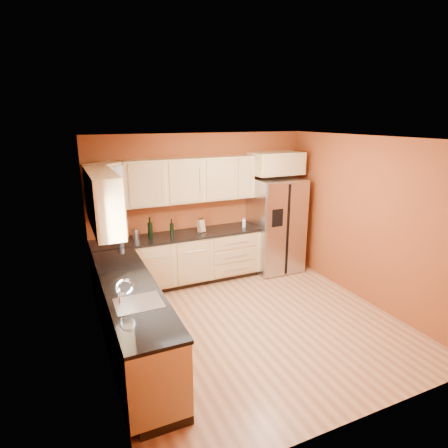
{
  "coord_description": "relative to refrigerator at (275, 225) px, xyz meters",
  "views": [
    {
      "loc": [
        -2.34,
        -4.2,
        2.85
      ],
      "look_at": [
        -0.05,
        0.9,
        1.26
      ],
      "focal_mm": 30.0,
      "sensor_mm": 36.0,
      "label": 1
    }
  ],
  "objects": [
    {
      "name": "knife_block",
      "position": [
        -1.48,
        0.07,
        0.14
      ],
      "size": [
        0.13,
        0.13,
        0.21
      ],
      "primitive_type": "cube",
      "rotation": [
        0.0,
        0.0,
        0.35
      ],
      "color": "#A77A51",
      "rests_on": "countertop_back"
    },
    {
      "name": "canister_left",
      "position": [
        -2.87,
        0.11,
        0.13
      ],
      "size": [
        0.14,
        0.14,
        0.2
      ],
      "primitive_type": "cylinder",
      "rotation": [
        0.0,
        0.0,
        -0.19
      ],
      "color": "#BBBBC0",
      "rests_on": "countertop_back"
    },
    {
      "name": "wall_back",
      "position": [
        -1.35,
        0.38,
        0.41
      ],
      "size": [
        4.0,
        0.04,
        2.6
      ],
      "primitive_type": "cube",
      "color": "brown",
      "rests_on": "floor"
    },
    {
      "name": "wine_bottle_a",
      "position": [
        -2.01,
        0.08,
        0.17
      ],
      "size": [
        0.08,
        0.08,
        0.29
      ],
      "primitive_type": null,
      "rotation": [
        0.0,
        0.0,
        -0.21
      ],
      "color": "black",
      "rests_on": "countertop_back"
    },
    {
      "name": "sink_faucet",
      "position": [
        -3.04,
        -2.12,
        0.18
      ],
      "size": [
        0.5,
        0.42,
        0.3
      ],
      "primitive_type": null,
      "color": "white",
      "rests_on": "countertop_left"
    },
    {
      "name": "upper_cabinets_left",
      "position": [
        -3.19,
        -0.9,
        0.94
      ],
      "size": [
        0.33,
        1.35,
        0.75
      ],
      "primitive_type": "cube",
      "color": "tan",
      "rests_on": "wall_left"
    },
    {
      "name": "soap_dispenser",
      "position": [
        -0.67,
        0.02,
        0.12
      ],
      "size": [
        0.07,
        0.07,
        0.18
      ],
      "primitive_type": "cylinder",
      "rotation": [
        0.0,
        0.0,
        0.19
      ],
      "color": "silver",
      "rests_on": "countertop_back"
    },
    {
      "name": "window",
      "position": [
        -3.33,
        -2.12,
        0.66
      ],
      "size": [
        0.03,
        0.9,
        1.0
      ],
      "primitive_type": "cube",
      "color": "white",
      "rests_on": "wall_left"
    },
    {
      "name": "wall_left",
      "position": [
        -3.35,
        -1.62,
        0.41
      ],
      "size": [
        0.04,
        4.0,
        2.6
      ],
      "primitive_type": "cube",
      "color": "brown",
      "rests_on": "floor"
    },
    {
      "name": "base_cabinets_back",
      "position": [
        -1.9,
        0.07,
        -0.45
      ],
      "size": [
        2.9,
        0.6,
        0.88
      ],
      "primitive_type": "cube",
      "color": "tan",
      "rests_on": "floor"
    },
    {
      "name": "ceiling",
      "position": [
        -1.35,
        -1.62,
        1.71
      ],
      "size": [
        4.0,
        4.0,
        0.0
      ],
      "primitive_type": "plane",
      "color": "silver",
      "rests_on": "wall_back"
    },
    {
      "name": "countertop_back",
      "position": [
        -1.9,
        0.06,
        0.01
      ],
      "size": [
        2.9,
        0.62,
        0.04
      ],
      "primitive_type": "cube",
      "color": "black",
      "rests_on": "base_cabinets_back"
    },
    {
      "name": "upper_cabinets_back",
      "position": [
        -1.6,
        0.21,
        0.94
      ],
      "size": [
        2.3,
        0.33,
        0.75
      ],
      "primitive_type": "cube",
      "color": "tan",
      "rests_on": "wall_back"
    },
    {
      "name": "floor",
      "position": [
        -1.35,
        -1.62,
        -0.89
      ],
      "size": [
        4.0,
        4.0,
        0.0
      ],
      "primitive_type": "plane",
      "color": "#965D3A",
      "rests_on": "ground"
    },
    {
      "name": "wine_bottle_b",
      "position": [
        -2.38,
        0.09,
        0.21
      ],
      "size": [
        0.1,
        0.1,
        0.36
      ],
      "primitive_type": null,
      "rotation": [
        0.0,
        0.0,
        0.26
      ],
      "color": "black",
      "rests_on": "countertop_back"
    },
    {
      "name": "over_fridge_cabinet",
      "position": [
        0.0,
        0.07,
        1.16
      ],
      "size": [
        0.92,
        0.6,
        0.4
      ],
      "primitive_type": "cube",
      "color": "tan",
      "rests_on": "wall_back"
    },
    {
      "name": "countertop_left",
      "position": [
        -3.04,
        -1.62,
        0.01
      ],
      "size": [
        0.62,
        2.8,
        0.04
      ],
      "primitive_type": "cube",
      "color": "black",
      "rests_on": "base_cabinets_left"
    },
    {
      "name": "refrigerator",
      "position": [
        0.0,
        0.0,
        0.0
      ],
      "size": [
        0.9,
        0.75,
        1.78
      ],
      "primitive_type": "cube",
      "color": "#BBBBC0",
      "rests_on": "floor"
    },
    {
      "name": "wall_front",
      "position": [
        -1.35,
        -3.62,
        0.41
      ],
      "size": [
        4.0,
        0.04,
        2.6
      ],
      "primitive_type": "cube",
      "color": "brown",
      "rests_on": "floor"
    },
    {
      "name": "canister_right",
      "position": [
        -2.61,
        0.1,
        0.12
      ],
      "size": [
        0.15,
        0.15,
        0.18
      ],
      "primitive_type": "cylinder",
      "rotation": [
        0.0,
        0.0,
        -0.38
      ],
      "color": "#BBBBC0",
      "rests_on": "countertop_back"
    },
    {
      "name": "base_cabinets_left",
      "position": [
        -3.05,
        -1.62,
        -0.45
      ],
      "size": [
        0.6,
        2.8,
        0.88
      ],
      "primitive_type": "cube",
      "color": "tan",
      "rests_on": "floor"
    },
    {
      "name": "wall_right",
      "position": [
        0.65,
        -1.62,
        0.41
      ],
      "size": [
        0.04,
        4.0,
        2.6
      ],
      "primitive_type": "cube",
      "color": "brown",
      "rests_on": "floor"
    },
    {
      "name": "corner_upper_cabinet",
      "position": [
        -3.02,
        0.04,
        0.94
      ],
      "size": [
        0.67,
        0.67,
        0.75
      ],
      "primitive_type": "cube",
      "rotation": [
        0.0,
        0.0,
        0.79
      ],
      "color": "tan",
      "rests_on": "wall_back"
    }
  ]
}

